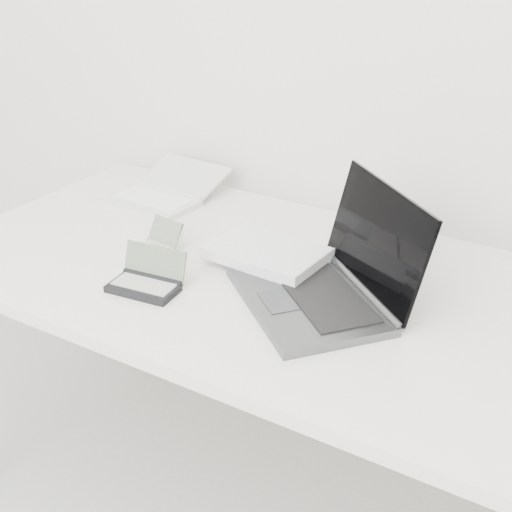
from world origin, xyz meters
The scene contains 5 objects.
desk centered at (0.00, 1.55, 0.68)m, with size 1.60×0.80×0.73m.
laptop_large centered at (0.08, 1.54, 0.77)m, with size 0.54×0.46×0.24m.
netbook_open_white centered at (-0.50, 1.77, 0.75)m, with size 0.25×0.32×0.07m.
pda_silver centered at (-0.31, 1.50, 0.75)m, with size 0.10×0.12×0.07m.
palmtop_charcoal centered at (-0.21, 1.36, 0.75)m, with size 0.16×0.12×0.08m.
Camera 1 is at (0.69, 0.34, 1.48)m, focal length 50.00 mm.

